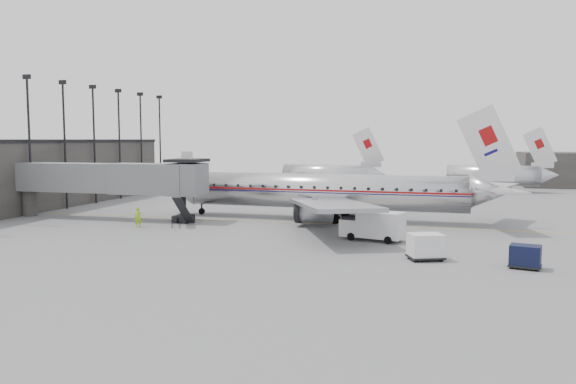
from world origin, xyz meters
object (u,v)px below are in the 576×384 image
Objects in this scene: service_van at (373,225)px; baggage_cart_navy at (525,256)px; baggage_cart_white at (426,246)px; ramp_worker at (138,217)px; airliner at (329,191)px.

service_van is 2.45× the size of baggage_cart_navy.
baggage_cart_white is (4.31, -6.62, -0.30)m from service_van.
ramp_worker is (-26.60, 8.00, -0.02)m from baggage_cart_white.
airliner is 24.82m from baggage_cart_navy.
airliner is 6.71× the size of service_van.
baggage_cart_navy is at bearing -31.02° from baggage_cart_white.
service_van is at bearing 158.42° from baggage_cart_navy.
airliner reaches higher than baggage_cart_white.
service_van is 1.95× the size of baggage_cart_white.
airliner is at bearing 97.91° from baggage_cart_white.
baggage_cart_white is at bearing -174.97° from baggage_cart_navy.
baggage_cart_white is 27.77m from ramp_worker.
baggage_cart_white reaches higher than baggage_cart_navy.
airliner is 13.12× the size of baggage_cart_white.
ramp_worker is at bearing -167.24° from service_van.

